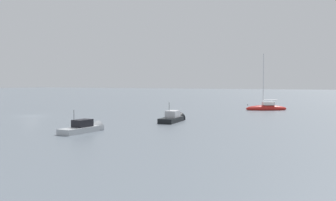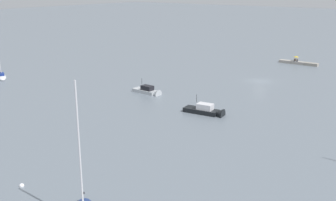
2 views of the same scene
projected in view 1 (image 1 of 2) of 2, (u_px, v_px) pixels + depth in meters
ground_plane at (31, 116)px, 59.31m from camera, size 500.00×500.00×0.00m
sailboat_red_near at (266, 108)px, 71.77m from camera, size 5.74×7.81×10.98m
motorboat_grey_near at (85, 129)px, 40.19m from camera, size 5.51×1.90×3.06m
motorboat_black_mid at (174, 119)px, 50.91m from camera, size 6.17×2.53×3.36m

